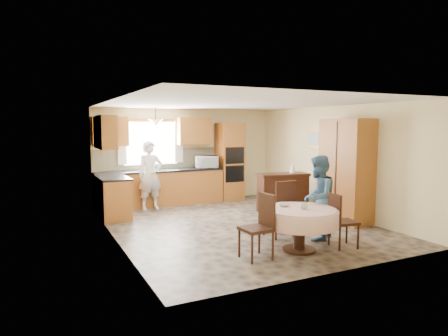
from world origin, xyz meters
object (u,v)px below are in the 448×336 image
chair_left (261,223)px  chair_back (282,206)px  chair_right (340,218)px  person_sink (150,175)px  oven_tower (230,162)px  sideboard (283,194)px  cupboard (346,171)px  person_dining (318,198)px  dining_table (300,218)px

chair_left → chair_back: (0.94, 0.82, 0.03)m
chair_right → person_sink: bearing=35.3°
oven_tower → sideboard: bearing=-78.7°
cupboard → chair_left: cupboard is taller
person_dining → dining_table: bearing=-4.7°
oven_tower → chair_back: oven_tower is taller
oven_tower → chair_left: bearing=-111.1°
oven_tower → person_sink: (-2.36, -0.39, -0.22)m
dining_table → chair_right: size_ratio=1.35×
person_sink → person_dining: size_ratio=1.10×
sideboard → chair_right: chair_right is taller
chair_back → cupboard: bearing=-168.5°
oven_tower → dining_table: size_ratio=1.71×
dining_table → chair_back: chair_back is taller
sideboard → chair_right: 2.87m
chair_left → chair_back: size_ratio=0.95×
oven_tower → chair_right: (-0.33, -4.81, -0.55)m
chair_right → person_dining: person_dining is taller
chair_left → person_sink: person_sink is taller
chair_left → person_dining: person_dining is taller
chair_left → chair_back: 1.25m
chair_left → chair_back: chair_back is taller
chair_right → oven_tower: bearing=6.6°
oven_tower → person_sink: oven_tower is taller
sideboard → cupboard: 1.67m
person_dining → cupboard: bearing=175.8°
chair_left → person_sink: 4.35m
chair_back → chair_right: (0.54, -0.93, -0.08)m
cupboard → chair_back: size_ratio=2.07×
sideboard → cupboard: size_ratio=0.55×
chair_left → person_sink: bearing=-175.5°
cupboard → chair_right: 2.06m
cupboard → chair_back: 2.06m
sideboard → dining_table: 3.02m
sideboard → dining_table: (-1.46, -2.64, 0.11)m
cupboard → dining_table: 2.53m
chair_left → chair_right: size_ratio=1.09×
person_dining → chair_back: bearing=-71.5°
cupboard → sideboard: bearing=115.7°
cupboard → dining_table: size_ratio=1.76×
dining_table → chair_right: (0.73, -0.14, -0.04)m
cupboard → oven_tower: bearing=107.4°
chair_right → sideboard: bearing=-4.2°
chair_right → chair_left: bearing=96.1°
cupboard → dining_table: cupboard is taller
chair_left → person_dining: (1.46, 0.43, 0.21)m
person_sink → person_dining: (2.01, -3.87, -0.08)m
sideboard → person_dining: size_ratio=0.80×
oven_tower → chair_left: (-1.81, -4.69, -0.51)m
dining_table → chair_back: (0.19, 0.79, 0.04)m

